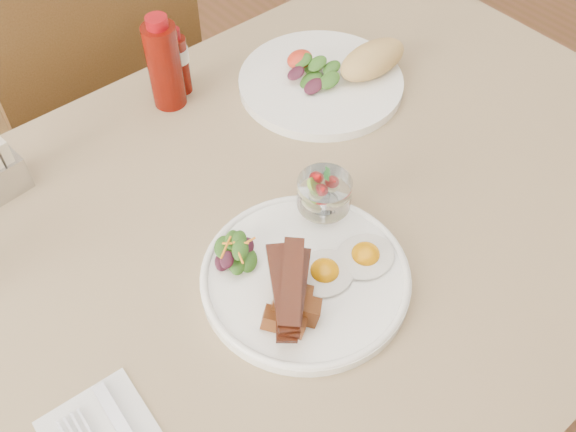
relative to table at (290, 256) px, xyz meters
name	(u,v)px	position (x,y,z in m)	size (l,w,h in m)	color
table	(290,256)	(0.00, 0.00, 0.00)	(1.33, 0.88, 0.75)	brown
chair_far	(99,109)	(0.00, 0.66, -0.14)	(0.42, 0.42, 0.93)	brown
main_plate	(305,278)	(-0.05, -0.10, 0.10)	(0.28, 0.28, 0.02)	white
fried_eggs	(345,263)	(0.00, -0.12, 0.11)	(0.17, 0.12, 0.02)	silver
bacon_potato_pile	(291,298)	(-0.10, -0.12, 0.13)	(0.11, 0.12, 0.06)	brown
side_salad	(236,253)	(-0.11, -0.02, 0.12)	(0.07, 0.06, 0.04)	#1F4412
fruit_cup	(324,193)	(0.04, -0.03, 0.15)	(0.08, 0.08, 0.08)	white
second_plate	(333,75)	(0.26, 0.19, 0.11)	(0.29, 0.29, 0.07)	white
ketchup_bottle	(164,65)	(0.01, 0.33, 0.17)	(0.06, 0.06, 0.16)	#580B05
hot_sauce_bottle	(179,62)	(0.05, 0.34, 0.15)	(0.04, 0.04, 0.12)	#580B05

